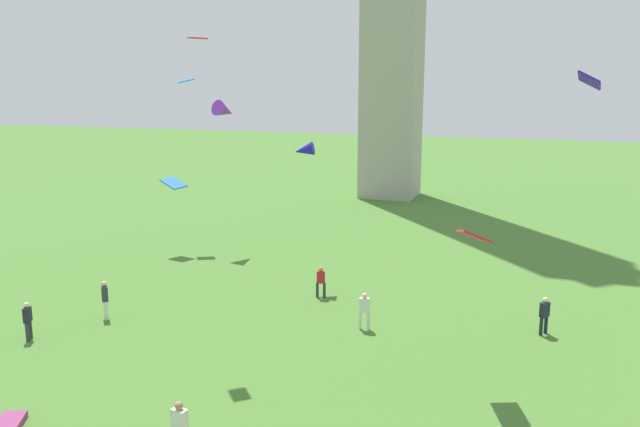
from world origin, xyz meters
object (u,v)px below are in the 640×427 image
kite_flying_2 (589,81)px  kite_bundle_0 (10,423)px  person_5 (180,426)px  person_3 (364,309)px  person_0 (28,319)px  person_1 (321,280)px  kite_flying_0 (197,38)px  person_2 (105,297)px  kite_flying_5 (186,81)px  kite_flying_4 (225,111)px  kite_flying_6 (304,150)px  kite_flying_1 (474,236)px  person_4 (544,313)px  kite_flying_3 (174,183)px

kite_flying_2 → kite_bundle_0: bearing=-37.7°
person_5 → person_3: bearing=89.2°
person_0 → person_1: (9.62, 9.16, -0.03)m
person_0 → kite_bundle_0: person_0 is taller
person_3 → person_5: 11.31m
kite_flying_0 → kite_flying_2: size_ratio=0.64×
person_2 → kite_bundle_0: 9.31m
kite_flying_0 → kite_bundle_0: (-2.06, -8.69, -12.10)m
kite_flying_0 → kite_flying_5: bearing=172.0°
person_2 → kite_flying_4: (-1.06, 13.75, 7.77)m
person_2 → kite_flying_6: kite_flying_6 is taller
kite_flying_6 → kite_flying_2: bearing=83.3°
person_0 → kite_flying_1: bearing=-107.8°
person_4 → kite_flying_0: (-13.43, -4.83, 11.27)m
person_4 → kite_flying_1: kite_flying_1 is taller
person_2 → kite_flying_0: (5.28, -0.00, 11.21)m
kite_flying_2 → kite_flying_5: size_ratio=1.31×
person_5 → person_2: bearing=148.4°
person_1 → person_2: (-8.20, -6.04, 0.11)m
person_3 → person_5: (-2.23, -11.09, 0.05)m
person_1 → person_4: size_ratio=0.95×
person_1 → kite_bundle_0: (-4.98, -14.74, -0.78)m
kite_flying_6 → person_5: bearing=-1.8°
person_5 → kite_flying_6: kite_flying_6 is taller
person_0 → person_5: person_5 is taller
kite_flying_3 → person_3: bearing=-10.9°
kite_flying_4 → person_1: bearing=154.8°
kite_flying_4 → kite_flying_6: size_ratio=1.48×
person_5 → kite_bundle_0: bearing=-165.8°
person_1 → kite_flying_3: size_ratio=0.92×
kite_bundle_0 → kite_flying_4: bearing=100.8°
person_4 → kite_flying_0: size_ratio=1.49×
person_1 → kite_flying_3: kite_flying_3 is taller
person_1 → kite_flying_6: bearing=-72.8°
person_3 → person_5: bearing=-108.1°
person_4 → kite_flying_5: size_ratio=1.26×
person_1 → person_4: (10.52, -1.21, 0.05)m
kite_bundle_0 → kite_flying_3: bearing=108.5°
kite_flying_4 → kite_flying_5: size_ratio=1.42×
person_5 → kite_flying_3: (-12.65, 19.62, 3.39)m
person_2 → person_1: bearing=-96.0°
kite_flying_2 → kite_flying_6: 14.10m
kite_flying_4 → kite_bundle_0: bearing=115.4°
kite_bundle_0 → person_0: bearing=129.8°
kite_flying_3 → kite_flying_5: (-0.61, 2.94, 6.26)m
kite_flying_4 → kite_flying_5: (-3.04, 0.48, 1.87)m
person_0 → person_4: bearing=-94.1°
person_1 → kite_flying_2: bearing=178.3°
kite_flying_6 → person_2: bearing=-47.7°
kite_flying_1 → kite_bundle_0: kite_flying_1 is taller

